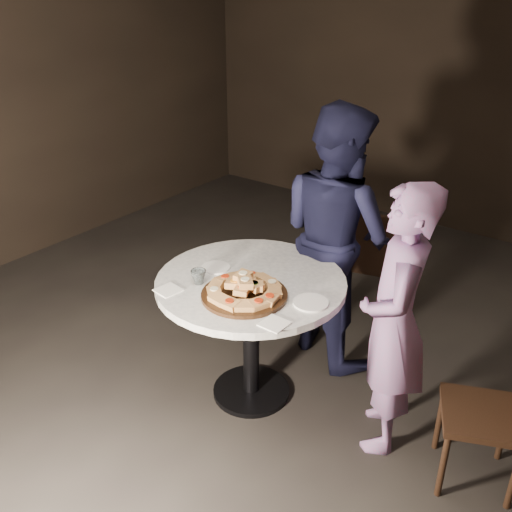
# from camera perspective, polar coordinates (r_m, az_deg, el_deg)

# --- Properties ---
(floor) EXTENTS (7.00, 7.00, 0.00)m
(floor) POSITION_cam_1_polar(r_m,az_deg,el_deg) (3.65, -0.83, -15.07)
(floor) COLOR black
(floor) RESTS_ON ground
(table) EXTENTS (1.38, 1.38, 0.83)m
(table) POSITION_cam_1_polar(r_m,az_deg,el_deg) (3.37, -0.51, -4.64)
(table) COLOR black
(table) RESTS_ON ground
(serving_board) EXTENTS (0.58, 0.58, 0.02)m
(serving_board) POSITION_cam_1_polar(r_m,az_deg,el_deg) (3.12, -1.17, -3.89)
(serving_board) COLOR black
(serving_board) RESTS_ON table
(focaccia_pile) EXTENTS (0.43, 0.41, 0.11)m
(focaccia_pile) POSITION_cam_1_polar(r_m,az_deg,el_deg) (3.10, -1.13, -3.20)
(focaccia_pile) COLOR #B37C45
(focaccia_pile) RESTS_ON serving_board
(plate_left) EXTENTS (0.22, 0.22, 0.01)m
(plate_left) POSITION_cam_1_polar(r_m,az_deg,el_deg) (3.42, -4.04, -1.15)
(plate_left) COLOR white
(plate_left) RESTS_ON table
(plate_right) EXTENTS (0.25, 0.25, 0.01)m
(plate_right) POSITION_cam_1_polar(r_m,az_deg,el_deg) (3.07, 5.48, -4.66)
(plate_right) COLOR white
(plate_right) RESTS_ON table
(water_glass) EXTENTS (0.11, 0.11, 0.08)m
(water_glass) POSITION_cam_1_polar(r_m,az_deg,el_deg) (3.25, -5.76, -2.08)
(water_glass) COLOR silver
(water_glass) RESTS_ON table
(napkin_near) EXTENTS (0.14, 0.14, 0.01)m
(napkin_near) POSITION_cam_1_polar(r_m,az_deg,el_deg) (3.21, -8.77, -3.39)
(napkin_near) COLOR white
(napkin_near) RESTS_ON table
(napkin_far) EXTENTS (0.13, 0.13, 0.01)m
(napkin_far) POSITION_cam_1_polar(r_m,az_deg,el_deg) (2.89, 1.85, -6.78)
(napkin_far) COLOR white
(napkin_far) RESTS_ON table
(chair_far) EXTENTS (0.53, 0.54, 0.91)m
(chair_far) POSITION_cam_1_polar(r_m,az_deg,el_deg) (4.32, 11.20, -0.07)
(chair_far) COLOR black
(chair_far) RESTS_ON ground
(chair_right) EXTENTS (0.53, 0.52, 0.84)m
(chair_right) POSITION_cam_1_polar(r_m,az_deg,el_deg) (3.17, 23.46, -13.74)
(chair_right) COLOR black
(chair_right) RESTS_ON ground
(diner_navy) EXTENTS (1.03, 0.93, 1.74)m
(diner_navy) POSITION_cam_1_polar(r_m,az_deg,el_deg) (3.78, 8.01, 2.06)
(diner_navy) COLOR black
(diner_navy) RESTS_ON ground
(diner_teal) EXTENTS (0.57, 0.67, 1.55)m
(diner_teal) POSITION_cam_1_polar(r_m,az_deg,el_deg) (3.10, 13.67, -6.46)
(diner_teal) COLOR #86649B
(diner_teal) RESTS_ON ground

